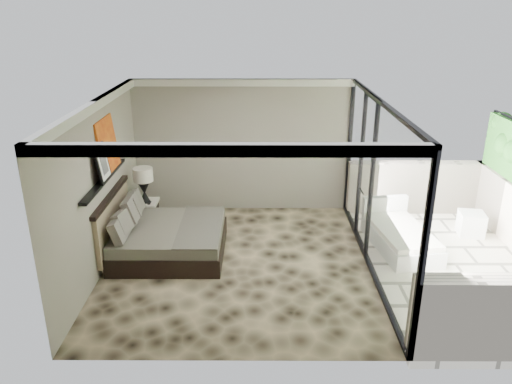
{
  "coord_description": "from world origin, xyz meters",
  "views": [
    {
      "loc": [
        0.34,
        -7.6,
        4.2
      ],
      "look_at": [
        0.3,
        0.4,
        1.17
      ],
      "focal_mm": 35.0,
      "sensor_mm": 36.0,
      "label": 1
    }
  ],
  "objects_px": {
    "bed": "(164,237)",
    "table_lamp": "(143,181)",
    "nightstand": "(146,214)",
    "ottoman": "(471,224)",
    "lounger": "(399,236)"
  },
  "relations": [
    {
      "from": "nightstand",
      "to": "lounger",
      "type": "xyz_separation_m",
      "value": [
        4.85,
        -0.92,
        -0.03
      ]
    },
    {
      "from": "bed",
      "to": "nightstand",
      "type": "xyz_separation_m",
      "value": [
        -0.58,
        1.2,
        -0.07
      ]
    },
    {
      "from": "nightstand",
      "to": "ottoman",
      "type": "bearing_deg",
      "value": -21.55
    },
    {
      "from": "ottoman",
      "to": "lounger",
      "type": "distance_m",
      "value": 1.6
    },
    {
      "from": "bed",
      "to": "nightstand",
      "type": "bearing_deg",
      "value": 115.78
    },
    {
      "from": "table_lamp",
      "to": "lounger",
      "type": "bearing_deg",
      "value": -10.48
    },
    {
      "from": "table_lamp",
      "to": "ottoman",
      "type": "bearing_deg",
      "value": -3.37
    },
    {
      "from": "bed",
      "to": "lounger",
      "type": "xyz_separation_m",
      "value": [
        4.27,
        0.28,
        -0.11
      ]
    },
    {
      "from": "bed",
      "to": "table_lamp",
      "type": "relative_size",
      "value": 2.79
    },
    {
      "from": "nightstand",
      "to": "table_lamp",
      "type": "relative_size",
      "value": 0.71
    },
    {
      "from": "nightstand",
      "to": "ottoman",
      "type": "distance_m",
      "value": 6.38
    },
    {
      "from": "bed",
      "to": "ottoman",
      "type": "height_order",
      "value": "bed"
    },
    {
      "from": "bed",
      "to": "ottoman",
      "type": "relative_size",
      "value": 4.34
    },
    {
      "from": "ottoman",
      "to": "lounger",
      "type": "height_order",
      "value": "lounger"
    },
    {
      "from": "nightstand",
      "to": "ottoman",
      "type": "height_order",
      "value": "nightstand"
    }
  ]
}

